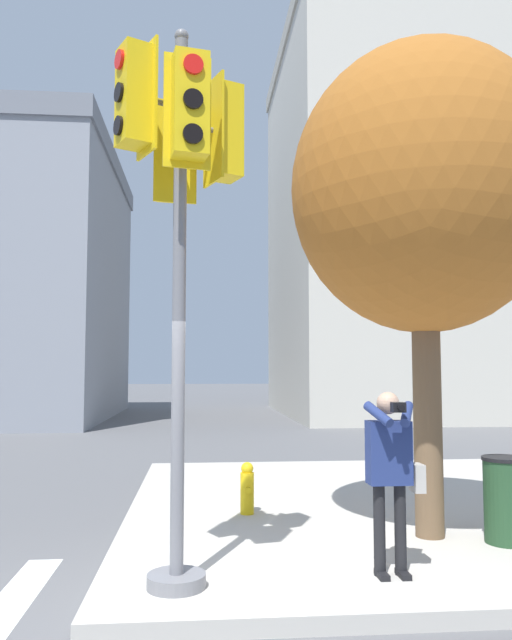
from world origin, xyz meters
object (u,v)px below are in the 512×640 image
at_px(traffic_signal_pole, 181,186).
at_px(person_photographer, 391,465).
at_px(street_tree, 423,191).
at_px(fire_hydrant, 247,488).
at_px(trash_bin, 506,500).

height_order(traffic_signal_pole, person_photographer, traffic_signal_pole).
height_order(traffic_signal_pole, street_tree, street_tree).
bearing_deg(person_photographer, traffic_signal_pole, -175.57).
height_order(person_photographer, street_tree, street_tree).
bearing_deg(traffic_signal_pole, fire_hydrant, 73.16).
height_order(traffic_signal_pole, trash_bin, traffic_signal_pole).
bearing_deg(fire_hydrant, person_photographer, -65.68).
relative_size(street_tree, trash_bin, 6.17).
bearing_deg(street_tree, fire_hydrant, 147.06).
relative_size(street_tree, fire_hydrant, 8.57).
xyz_separation_m(street_tree, trash_bin, (0.75, -0.34, -3.56)).
distance_m(person_photographer, street_tree, 3.38).
height_order(street_tree, fire_hydrant, street_tree).
xyz_separation_m(person_photographer, trash_bin, (1.59, 0.93, -0.54)).
bearing_deg(trash_bin, fire_hydrant, 149.27).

